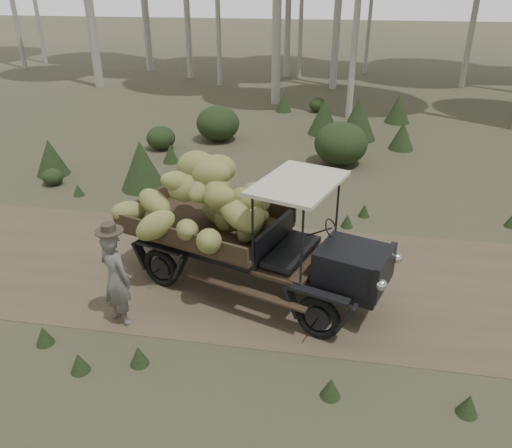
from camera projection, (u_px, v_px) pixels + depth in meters
name	position (u px, v px, depth m)	size (l,w,h in m)	color
ground	(294.00, 278.00, 8.94)	(120.00, 120.00, 0.00)	#473D2B
dirt_track	(294.00, 278.00, 8.94)	(70.00, 4.00, 0.01)	brown
banana_truck	(232.00, 213.00, 8.23)	(4.92, 2.93, 2.36)	black
farmer	(116.00, 277.00, 7.49)	(0.68, 0.59, 1.70)	#5C5954
undergrowth	(303.00, 214.00, 10.08)	(24.84, 23.99, 1.39)	#233319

